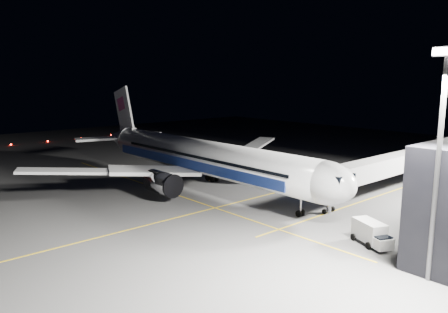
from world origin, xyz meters
TOP-DOWN VIEW (x-y plane):
  - ground at (0.00, 0.00)m, footprint 200.00×200.00m
  - guide_line_main at (10.00, 0.00)m, footprint 0.25×80.00m
  - guide_line_cross at (0.00, -6.00)m, footprint 70.00×0.25m
  - guide_line_side at (22.00, 10.00)m, footprint 0.25×40.00m
  - airliner at (-1.08, 0.00)m, footprint 61.48×54.22m
  - jet_bridge at (22.00, 18.06)m, footprint 3.60×34.40m
  - floodlight_mast_south at (40.00, -6.01)m, footprint 2.40×0.67m
  - taxiway_lights at (-72.00, 0.00)m, footprint 0.44×60.44m
  - service_truck at (32.11, -2.19)m, footprint 5.46×3.87m
  - baggage_tug at (1.11, 18.96)m, footprint 2.50×2.08m
  - safety_cone_a at (-3.59, 4.00)m, footprint 0.41×0.41m
  - safety_cone_b at (6.00, 9.15)m, footprint 0.35×0.35m
  - safety_cone_c at (4.64, 13.54)m, footprint 0.36×0.36m

SIDE VIEW (x-z plane):
  - ground at x=0.00m, z-range 0.00..0.00m
  - guide_line_main at x=10.00m, z-range 0.00..0.01m
  - guide_line_cross at x=0.00m, z-range 0.00..0.01m
  - guide_line_side at x=22.00m, z-range 0.00..0.01m
  - taxiway_lights at x=-72.00m, z-range 0.00..0.44m
  - safety_cone_b at x=6.00m, z-range 0.00..0.53m
  - safety_cone_c at x=4.64m, z-range 0.00..0.54m
  - safety_cone_a at x=-3.59m, z-range 0.00..0.62m
  - baggage_tug at x=1.11m, z-range -0.07..1.63m
  - service_truck at x=32.11m, z-range 0.09..2.70m
  - jet_bridge at x=22.00m, z-range 1.43..7.73m
  - airliner at x=-1.08m, z-range -3.16..13.48m
  - floodlight_mast_south at x=40.00m, z-range 2.02..22.72m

